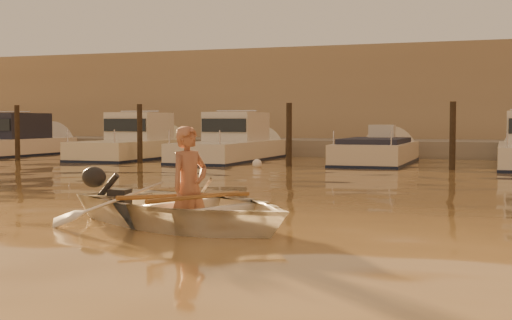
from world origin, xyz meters
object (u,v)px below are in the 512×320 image
at_px(waterfront_building, 370,101).
at_px(dinghy, 184,207).
at_px(person, 189,188).
at_px(moored_boat_1, 132,142).
at_px(moored_boat_2, 230,143).
at_px(moored_boat_3, 376,157).
at_px(moored_boat_0, 2,141).

bearing_deg(waterfront_building, dinghy, -85.42).
bearing_deg(person, moored_boat_1, 55.07).
xyz_separation_m(dinghy, moored_boat_2, (-5.14, 14.96, 0.36)).
relative_size(person, moored_boat_3, 0.27).
bearing_deg(moored_boat_1, moored_boat_0, 180.00).
relative_size(moored_boat_0, waterfront_building, 0.17).
relative_size(moored_boat_0, moored_boat_3, 1.25).
distance_m(dinghy, moored_boat_1, 17.51).
distance_m(person, moored_boat_0, 21.31).
relative_size(dinghy, person, 2.22).
xyz_separation_m(person, moored_boat_1, (-9.18, 15.00, 0.09)).
bearing_deg(moored_boat_1, moored_boat_3, 0.00).
relative_size(person, moored_boat_1, 0.25).
bearing_deg(person, moored_boat_3, 23.48).
distance_m(dinghy, waterfront_building, 26.13).
height_order(moored_boat_0, moored_boat_3, moored_boat_0).
height_order(dinghy, moored_boat_3, moored_boat_3).
distance_m(moored_boat_0, moored_boat_2, 9.91).
xyz_separation_m(moored_boat_1, moored_boat_3, (9.21, 0.00, -0.40)).
height_order(moored_boat_1, moored_boat_2, same).
xyz_separation_m(dinghy, moored_boat_1, (-9.09, 14.96, 0.36)).
height_order(dinghy, person, person).
relative_size(person, waterfront_building, 0.04).
bearing_deg(moored_boat_0, person, -44.74).
height_order(person, moored_boat_1, moored_boat_1).
bearing_deg(dinghy, waterfront_building, 28.19).
distance_m(moored_boat_3, waterfront_building, 11.43).
distance_m(person, moored_boat_3, 15.00).
bearing_deg(moored_boat_2, waterfront_building, 74.48).
xyz_separation_m(dinghy, moored_boat_0, (-15.05, 14.96, 0.36)).
bearing_deg(dinghy, person, -90.00).
xyz_separation_m(moored_boat_0, moored_boat_2, (9.91, 0.00, 0.00)).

